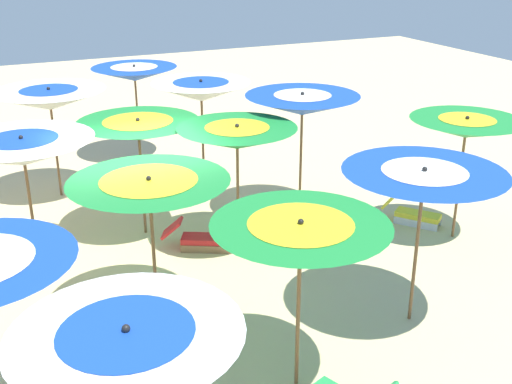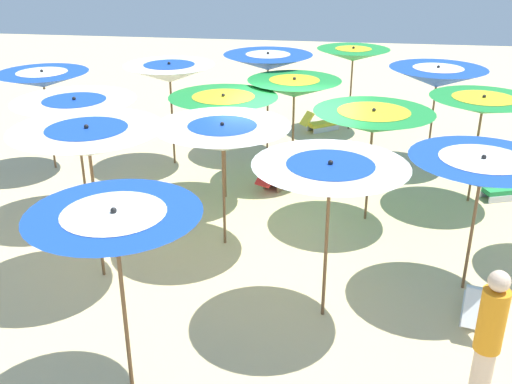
{
  "view_description": "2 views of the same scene",
  "coord_description": "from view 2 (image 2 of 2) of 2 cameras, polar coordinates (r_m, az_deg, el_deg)",
  "views": [
    {
      "loc": [
        2.23,
        9.35,
        5.2
      ],
      "look_at": [
        -1.75,
        0.68,
        1.34
      ],
      "focal_mm": 44.81,
      "sensor_mm": 36.0,
      "label": 1
    },
    {
      "loc": [
        10.79,
        0.94,
        5.14
      ],
      "look_at": [
        1.95,
        -0.37,
        1.2
      ],
      "focal_mm": 41.64,
      "sensor_mm": 36.0,
      "label": 2
    }
  ],
  "objects": [
    {
      "name": "ground",
      "position": [
        12.0,
        3.09,
        -1.71
      ],
      "size": [
        39.78,
        39.78,
        0.04
      ],
      "primitive_type": "cube",
      "color": "beige"
    },
    {
      "name": "beach_umbrella_1",
      "position": [
        12.43,
        20.96,
        7.78
      ],
      "size": [
        2.07,
        2.07,
        2.25
      ],
      "color": "brown",
      "rests_on": "ground"
    },
    {
      "name": "beach_umbrella_2",
      "position": [
        14.4,
        17.01,
        10.5
      ],
      "size": [
        2.21,
        2.21,
        2.35
      ],
      "color": "brown",
      "rests_on": "ground"
    },
    {
      "name": "beach_umbrella_3",
      "position": [
        16.61,
        9.31,
        12.88
      ],
      "size": [
        1.96,
        1.96,
        2.3
      ],
      "color": "brown",
      "rests_on": "ground"
    },
    {
      "name": "beach_umbrella_4",
      "position": [
        9.15,
        20.84,
        1.79
      ],
      "size": [
        2.12,
        2.12,
        2.22
      ],
      "color": "brown",
      "rests_on": "ground"
    },
    {
      "name": "beach_umbrella_5",
      "position": [
        11.06,
        11.17,
        6.67
      ],
      "size": [
        2.2,
        2.2,
        2.22
      ],
      "color": "brown",
      "rests_on": "ground"
    },
    {
      "name": "beach_umbrella_6",
      "position": [
        12.96,
        3.69,
        9.93
      ],
      "size": [
        2.03,
        2.03,
        2.29
      ],
      "color": "brown",
      "rests_on": "ground"
    },
    {
      "name": "beach_umbrella_7",
      "position": [
        14.6,
        1.16,
        12.38
      ],
      "size": [
        2.15,
        2.15,
        2.5
      ],
      "color": "brown",
      "rests_on": "ground"
    },
    {
      "name": "beach_umbrella_8",
      "position": [
        7.87,
        7.11,
        1.52
      ],
      "size": [
        2.08,
        2.08,
        2.41
      ],
      "color": "brown",
      "rests_on": "ground"
    },
    {
      "name": "beach_umbrella_9",
      "position": [
        9.93,
        -3.23,
        5.24
      ],
      "size": [
        2.28,
        2.28,
        2.26
      ],
      "color": "brown",
      "rests_on": "ground"
    },
    {
      "name": "beach_umbrella_10",
      "position": [
        11.86,
        -3.14,
        8.38
      ],
      "size": [
        2.17,
        2.17,
        2.22
      ],
      "color": "brown",
      "rests_on": "ground"
    },
    {
      "name": "beach_umbrella_11",
      "position": [
        13.85,
        -8.3,
        11.25
      ],
      "size": [
        2.06,
        2.06,
        2.44
      ],
      "color": "brown",
      "rests_on": "ground"
    },
    {
      "name": "beach_umbrella_12",
      "position": [
        6.61,
        -13.38,
        -3.18
      ],
      "size": [
        1.92,
        1.92,
        2.43
      ],
      "color": "brown",
      "rests_on": "ground"
    },
    {
      "name": "beach_umbrella_13",
      "position": [
        9.14,
        -15.83,
        4.69
      ],
      "size": [
        2.26,
        2.26,
        2.55
      ],
      "color": "brown",
      "rests_on": "ground"
    },
    {
      "name": "beach_umbrella_14",
      "position": [
        11.57,
        -16.95,
        7.51
      ],
      "size": [
        2.27,
        2.27,
        2.35
      ],
      "color": "brown",
      "rests_on": "ground"
    },
    {
      "name": "beach_umbrella_15",
      "position": [
        14.26,
        -19.79,
        10.14
      ],
      "size": [
        2.04,
        2.04,
        2.33
      ],
      "color": "brown",
      "rests_on": "ground"
    },
    {
      "name": "lounger_0",
      "position": [
        12.96,
        2.27,
        1.37
      ],
      "size": [
        1.26,
        0.9,
        0.56
      ],
      "rotation": [
        0.0,
        0.0,
        8.94
      ],
      "color": "olive",
      "rests_on": "ground"
    },
    {
      "name": "lounger_1",
      "position": [
        13.48,
        23.33,
        0.34
      ],
      "size": [
        0.77,
        1.31,
        0.72
      ],
      "rotation": [
        0.0,
        0.0,
        5.07
      ],
      "color": "silver",
      "rests_on": "ground"
    },
    {
      "name": "lounger_2",
      "position": [
        16.77,
        6.21,
        6.53
      ],
      "size": [
        0.94,
        1.1,
        0.6
      ],
      "rotation": [
        0.0,
        0.0,
        8.5
      ],
      "color": "silver",
      "rests_on": "ground"
    },
    {
      "name": "lounger_3",
      "position": [
        9.21,
        20.33,
        -10.2
      ],
      "size": [
        1.2,
        0.6,
        0.68
      ],
      "rotation": [
        0.0,
        0.0,
        2.9
      ],
      "color": "silver",
      "rests_on": "ground"
    },
    {
      "name": "beachgoer_0",
      "position": [
        7.24,
        21.39,
        -13.09
      ],
      "size": [
        0.3,
        0.3,
        1.87
      ],
      "rotation": [
        0.0,
        0.0,
        2.67
      ],
      "color": "beige",
      "rests_on": "ground"
    }
  ]
}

